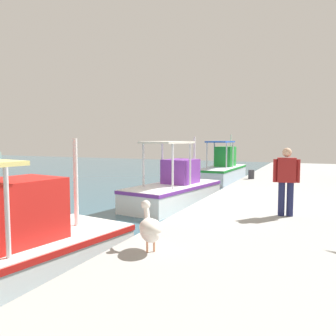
% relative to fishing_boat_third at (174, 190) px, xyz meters
% --- Properties ---
extents(fishing_boat_third, '(4.97, 2.71, 2.74)m').
position_rel_fishing_boat_third_xyz_m(fishing_boat_third, '(0.00, 0.00, 0.00)').
color(fishing_boat_third, white).
rests_on(fishing_boat_third, ground).
extents(fishing_boat_fourth, '(5.36, 1.95, 2.92)m').
position_rel_fishing_boat_third_xyz_m(fishing_boat_fourth, '(8.46, 0.17, 0.07)').
color(fishing_boat_fourth, white).
rests_on(fishing_boat_fourth, ground).
extents(pelican, '(0.86, 0.78, 0.82)m').
position_rel_fishing_boat_third_xyz_m(pelican, '(-7.57, -2.64, 0.55)').
color(pelican, tan).
rests_on(pelican, quay_pier).
extents(fisherman_standing, '(0.31, 0.62, 1.66)m').
position_rel_fishing_boat_third_xyz_m(fisherman_standing, '(-3.85, -4.51, 1.08)').
color(fisherman_standing, '#1E234C').
rests_on(fisherman_standing, quay_pier).
extents(mooring_bollard_second, '(0.28, 0.28, 0.42)m').
position_rel_fishing_boat_third_xyz_m(mooring_bollard_second, '(3.70, -2.39, 0.36)').
color(mooring_bollard_second, '#333338').
rests_on(mooring_bollard_second, quay_pier).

